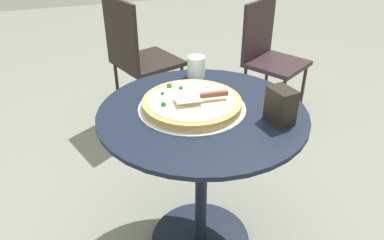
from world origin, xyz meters
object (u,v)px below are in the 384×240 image
pizza_on_tray (192,104)px  patio_table (202,153)px  patio_chair_near (137,54)px  drinking_cup (196,67)px  patio_chair_far (269,53)px  napkin_dispenser (281,105)px  pizza_server (202,96)px

pizza_on_tray → patio_table: bearing=-46.5°
pizza_on_tray → patio_chair_near: patio_chair_near is taller
drinking_cup → pizza_on_tray: bearing=-112.1°
patio_table → patio_chair_far: (0.87, 1.01, -0.02)m
napkin_dispenser → patio_chair_far: bearing=142.7°
pizza_server → napkin_dispenser: bearing=-35.5°
pizza_on_tray → drinking_cup: bearing=67.9°
drinking_cup → patio_table: bearing=-104.6°
patio_table → pizza_server: (-0.00, 0.01, 0.26)m
patio_table → patio_chair_near: 1.23m
pizza_server → napkin_dispenser: 0.30m
patio_table → patio_chair_far: 1.33m
drinking_cup → patio_chair_near: size_ratio=0.11×
patio_table → napkin_dispenser: bearing=-34.4°
napkin_dispenser → patio_chair_near: 1.45m
pizza_server → patio_chair_far: (0.87, 1.00, -0.28)m
pizza_on_tray → napkin_dispenser: 0.35m
patio_chair_near → drinking_cup: bearing=-82.9°
napkin_dispenser → drinking_cup: bearing=-171.0°
pizza_on_tray → pizza_server: pizza_server is taller
patio_table → napkin_dispenser: size_ratio=6.24×
pizza_on_tray → pizza_server: 0.06m
pizza_server → patio_chair_near: size_ratio=0.23×
patio_table → pizza_server: size_ratio=3.90×
napkin_dispenser → patio_chair_far: size_ratio=0.15×
pizza_on_tray → patio_chair_near: bearing=90.0°
pizza_server → drinking_cup: (0.08, 0.31, -0.01)m
patio_table → patio_chair_far: patio_chair_far is taller
patio_table → patio_chair_far: size_ratio=0.97×
patio_chair_far → patio_table: bearing=-130.6°
patio_table → patio_chair_near: bearing=91.5°
pizza_on_tray → napkin_dispenser: napkin_dispenser is taller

